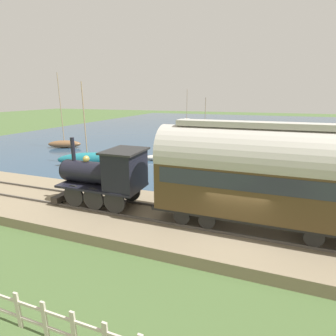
% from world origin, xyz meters
% --- Properties ---
extents(ground_plane, '(200.00, 200.00, 0.00)m').
position_xyz_m(ground_plane, '(0.00, 0.00, 0.00)').
color(ground_plane, '#476033').
extents(harbor_water, '(80.00, 80.00, 0.01)m').
position_xyz_m(harbor_water, '(43.92, 0.00, 0.00)').
color(harbor_water, '#2D4760').
rests_on(harbor_water, ground).
extents(rail_embankment, '(5.95, 56.00, 0.64)m').
position_xyz_m(rail_embankment, '(0.64, 0.00, 0.26)').
color(rail_embankment, '#84755B').
rests_on(rail_embankment, ground).
extents(steam_locomotive, '(2.30, 5.12, 3.58)m').
position_xyz_m(steam_locomotive, '(0.64, 6.78, 2.41)').
color(steam_locomotive, black).
rests_on(steam_locomotive, rail_embankment).
extents(passenger_coach, '(2.50, 9.42, 4.72)m').
position_xyz_m(passenger_coach, '(0.64, -0.89, 3.22)').
color(passenger_coach, black).
rests_on(passenger_coach, rail_embankment).
extents(sailboat_gray, '(2.14, 3.94, 7.68)m').
position_xyz_m(sailboat_gray, '(43.40, 14.75, 0.72)').
color(sailboat_gray, gray).
rests_on(sailboat_gray, harbor_water).
extents(sailboat_teal, '(3.61, 5.24, 7.60)m').
position_xyz_m(sailboat_teal, '(9.43, 14.75, 0.64)').
color(sailboat_teal, '#1E707A').
rests_on(sailboat_teal, harbor_water).
extents(sailboat_blue, '(2.63, 5.55, 6.13)m').
position_xyz_m(sailboat_blue, '(30.33, 8.01, 0.66)').
color(sailboat_blue, '#335199').
rests_on(sailboat_blue, harbor_water).
extents(sailboat_brown, '(2.61, 4.21, 9.04)m').
position_xyz_m(sailboat_brown, '(15.54, 22.79, 0.56)').
color(sailboat_brown, brown).
rests_on(sailboat_brown, harbor_water).
extents(rowboat_near_shore, '(1.68, 2.02, 0.39)m').
position_xyz_m(rowboat_near_shore, '(8.30, 10.09, 0.20)').
color(rowboat_near_shore, beige).
rests_on(rowboat_near_shore, harbor_water).
extents(rowboat_off_pier, '(1.83, 3.10, 0.54)m').
position_xyz_m(rowboat_off_pier, '(13.50, 9.07, 0.28)').
color(rowboat_off_pier, beige).
rests_on(rowboat_off_pier, harbor_water).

